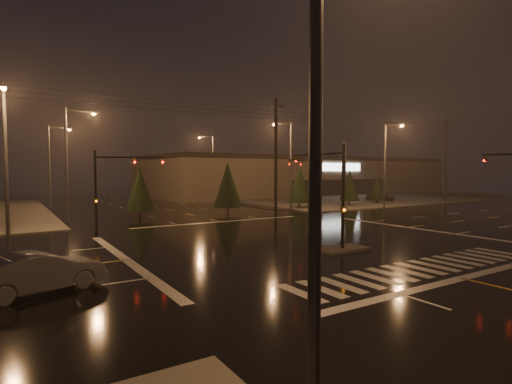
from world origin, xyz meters
TOP-DOWN VIEW (x-y plane):
  - ground at (0.00, 0.00)m, footprint 140.00×140.00m
  - sidewalk_ne at (30.00, 30.00)m, footprint 36.00×36.00m
  - median_island at (0.00, -4.00)m, footprint 3.00×1.60m
  - crosswalk at (0.00, -9.00)m, footprint 15.00×2.60m
  - stop_bar_near at (0.00, -11.00)m, footprint 16.00×0.50m
  - stop_bar_far at (0.00, 11.00)m, footprint 16.00×0.50m
  - parking_lot at (35.00, 28.00)m, footprint 50.00×24.00m
  - retail_building at (35.00, 45.99)m, footprint 60.20×28.30m
  - signal_mast_median at (0.00, -3.07)m, footprint 0.25×4.59m
  - signal_mast_ne at (9.50, 10.14)m, footprint 4.84×1.86m
  - signal_mast_nw at (-9.50, 10.14)m, footprint 4.84×1.86m
  - streetlight_0 at (-11.18, -15.00)m, footprint 2.77×0.32m
  - streetlight_1 at (-11.18, 18.00)m, footprint 2.77×0.32m
  - streetlight_2 at (-11.18, 34.00)m, footprint 2.77×0.32m
  - streetlight_3 at (11.18, 16.00)m, footprint 2.77×0.32m
  - streetlight_4 at (11.18, 36.00)m, footprint 2.77×0.32m
  - streetlight_5 at (-16.00, 11.18)m, footprint 0.32×2.77m
  - streetlight_6 at (22.00, 11.18)m, footprint 0.32×2.77m
  - utility_pole_1 at (8.00, 14.00)m, footprint 2.20×0.32m
  - utility_pole_2 at (38.00, 14.00)m, footprint 2.20×0.32m
  - conifer_0 at (13.91, 17.45)m, footprint 2.76×2.76m
  - conifer_1 at (21.32, 16.50)m, footprint 2.53×2.53m
  - conifer_2 at (27.02, 16.92)m, footprint 2.05×2.05m
  - conifer_3 at (-5.31, 17.41)m, footprint 2.69×2.69m
  - conifer_4 at (3.82, 16.85)m, footprint 3.04×3.04m
  - car_parked at (31.16, 19.95)m, footprint 3.07×4.36m
  - car_crossing at (-15.10, -3.79)m, footprint 4.85×2.84m

SIDE VIEW (x-z plane):
  - ground at x=0.00m, z-range 0.00..0.00m
  - crosswalk at x=0.00m, z-range 0.00..0.01m
  - stop_bar_near at x=0.00m, z-range 0.00..0.01m
  - stop_bar_far at x=0.00m, z-range 0.00..0.01m
  - parking_lot at x=35.00m, z-range 0.00..0.08m
  - sidewalk_ne at x=30.00m, z-range 0.00..0.12m
  - median_island at x=0.00m, z-range 0.00..0.15m
  - car_parked at x=31.16m, z-range 0.00..1.38m
  - car_crossing at x=-15.10m, z-range 0.00..1.51m
  - conifer_2 at x=27.02m, z-range 0.35..4.25m
  - conifer_1 at x=21.32m, z-range 0.35..5.01m
  - conifer_3 at x=-5.31m, z-range 0.35..5.26m
  - conifer_0 at x=13.91m, z-range 0.35..5.36m
  - conifer_4 at x=3.82m, z-range 0.35..5.80m
  - signal_mast_median at x=0.00m, z-range 0.75..6.75m
  - signal_mast_ne at x=9.50m, z-range 0.79..6.79m
  - signal_mast_nw at x=-9.50m, z-range 0.79..6.79m
  - retail_building at x=35.00m, z-range 0.24..7.44m
  - streetlight_0 at x=-11.18m, z-range 0.80..10.80m
  - streetlight_1 at x=-11.18m, z-range 0.80..10.80m
  - streetlight_2 at x=-11.18m, z-range 0.80..10.80m
  - streetlight_3 at x=11.18m, z-range 0.80..10.80m
  - streetlight_4 at x=11.18m, z-range 0.80..10.80m
  - streetlight_5 at x=-16.00m, z-range 0.80..10.80m
  - streetlight_6 at x=22.00m, z-range 0.80..10.80m
  - utility_pole_1 at x=8.00m, z-range 0.13..12.13m
  - utility_pole_2 at x=38.00m, z-range 0.13..12.13m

